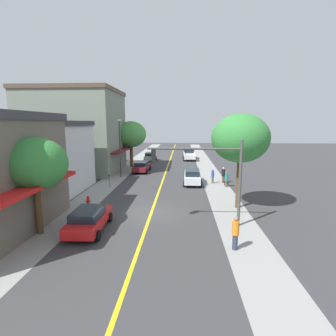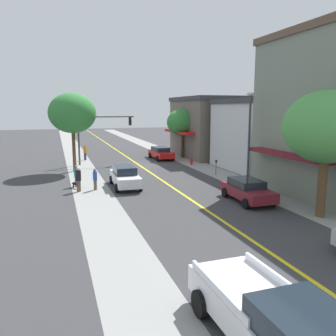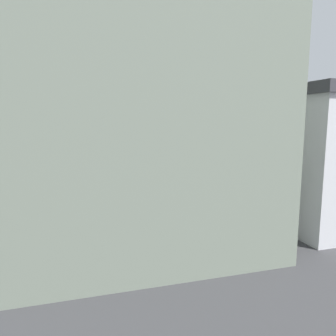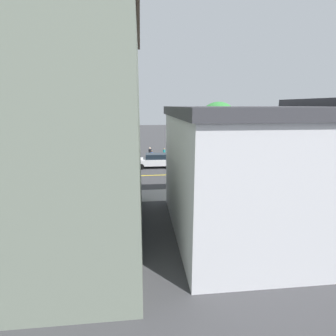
% 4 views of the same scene
% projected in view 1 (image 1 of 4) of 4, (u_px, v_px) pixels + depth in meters
% --- Properties ---
extents(ground_plane, '(140.00, 140.00, 0.00)m').
position_uv_depth(ground_plane, '(151.00, 212.00, 19.62)').
color(ground_plane, '#38383A').
extents(sidewalk_left, '(2.72, 126.00, 0.01)m').
position_uv_depth(sidewalk_left, '(74.00, 211.00, 19.96)').
color(sidewalk_left, gray).
rests_on(sidewalk_left, ground).
extents(sidewalk_right, '(2.72, 126.00, 0.01)m').
position_uv_depth(sidewalk_right, '(232.00, 214.00, 19.28)').
color(sidewalk_right, gray).
rests_on(sidewalk_right, ground).
extents(road_centerline_stripe, '(0.20, 126.00, 0.00)m').
position_uv_depth(road_centerline_stripe, '(151.00, 212.00, 19.62)').
color(road_centerline_stripe, yellow).
rests_on(road_centerline_stripe, ground).
extents(pale_office_building, '(10.13, 8.33, 6.91)m').
position_uv_depth(pale_office_building, '(31.00, 157.00, 25.10)').
color(pale_office_building, silver).
rests_on(pale_office_building, ground).
extents(brick_apartment_block, '(12.89, 10.48, 11.17)m').
position_uv_depth(brick_apartment_block, '(76.00, 131.00, 35.48)').
color(brick_apartment_block, gray).
rests_on(brick_apartment_block, ground).
extents(street_tree_left_near, '(3.78, 3.78, 5.92)m').
position_uv_depth(street_tree_left_near, '(35.00, 164.00, 15.19)').
color(street_tree_left_near, brown).
rests_on(street_tree_left_near, ground).
extents(street_tree_right_corner, '(4.41, 4.41, 7.42)m').
position_uv_depth(street_tree_right_corner, '(240.00, 138.00, 19.77)').
color(street_tree_right_corner, brown).
rests_on(street_tree_right_corner, ground).
extents(street_tree_left_far, '(4.61, 4.61, 6.97)m').
position_uv_depth(street_tree_left_far, '(131.00, 135.00, 39.11)').
color(street_tree_left_far, brown).
rests_on(street_tree_left_far, ground).
extents(fire_hydrant, '(0.44, 0.24, 0.79)m').
position_uv_depth(fire_hydrant, '(88.00, 201.00, 21.23)').
color(fire_hydrant, red).
rests_on(fire_hydrant, ground).
extents(parking_meter, '(0.12, 0.18, 1.39)m').
position_uv_depth(parking_meter, '(109.00, 179.00, 27.11)').
color(parking_meter, '#4C4C51').
rests_on(parking_meter, ground).
extents(traffic_light_mast, '(6.07, 0.32, 5.65)m').
position_uv_depth(traffic_light_mast, '(208.00, 169.00, 16.54)').
color(traffic_light_mast, '#474C47').
rests_on(traffic_light_mast, ground).
extents(street_lamp, '(0.70, 0.36, 7.14)m').
position_uv_depth(street_lamp, '(120.00, 142.00, 31.77)').
color(street_lamp, '#38383D').
rests_on(street_lamp, ground).
extents(red_sedan_left_curb, '(2.20, 4.52, 1.44)m').
position_uv_depth(red_sedan_left_curb, '(89.00, 219.00, 16.16)').
color(red_sedan_left_curb, red).
rests_on(red_sedan_left_curb, ground).
extents(silver_sedan_left_curb, '(2.00, 4.57, 1.55)m').
position_uv_depth(silver_sedan_left_curb, '(150.00, 157.00, 45.84)').
color(silver_sedan_left_curb, '#B7BABF').
rests_on(silver_sedan_left_curb, ground).
extents(maroon_sedan_left_curb, '(2.17, 4.49, 1.44)m').
position_uv_depth(maroon_sedan_left_curb, '(142.00, 166.00, 35.69)').
color(maroon_sedan_left_curb, maroon).
rests_on(maroon_sedan_left_curb, ground).
extents(white_sedan_right_curb, '(2.03, 4.78, 1.61)m').
position_uv_depth(white_sedan_right_curb, '(192.00, 176.00, 28.78)').
color(white_sedan_right_curb, silver).
rests_on(white_sedan_right_curb, ground).
extents(white_pickup_truck, '(2.38, 6.10, 1.81)m').
position_uv_depth(white_pickup_truck, '(189.00, 155.00, 48.03)').
color(white_pickup_truck, silver).
rests_on(white_pickup_truck, ground).
extents(pedestrian_black_shirt, '(0.38, 0.38, 1.80)m').
position_uv_depth(pedestrian_black_shirt, '(223.00, 175.00, 29.04)').
color(pedestrian_black_shirt, brown).
rests_on(pedestrian_black_shirt, ground).
extents(pedestrian_blue_shirt, '(0.31, 0.31, 1.59)m').
position_uv_depth(pedestrian_blue_shirt, '(213.00, 176.00, 28.94)').
color(pedestrian_blue_shirt, brown).
rests_on(pedestrian_blue_shirt, ground).
extents(pedestrian_orange_shirt, '(0.38, 0.38, 1.84)m').
position_uv_depth(pedestrian_orange_shirt, '(235.00, 232.00, 13.69)').
color(pedestrian_orange_shirt, '#33384C').
rests_on(pedestrian_orange_shirt, ground).
extents(pedestrian_teal_shirt, '(0.32, 0.32, 1.65)m').
position_uv_depth(pedestrian_teal_shirt, '(226.00, 179.00, 27.27)').
color(pedestrian_teal_shirt, brown).
rests_on(pedestrian_teal_shirt, ground).
extents(small_dog, '(0.64, 0.59, 0.53)m').
position_uv_depth(small_dog, '(226.00, 182.00, 28.01)').
color(small_dog, black).
rests_on(small_dog, ground).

